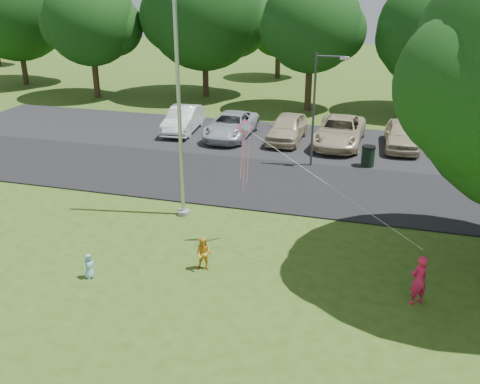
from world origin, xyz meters
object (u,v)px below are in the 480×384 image
(woman, at_px, (419,280))
(kite, at_px, (249,143))
(flagpole, at_px, (179,107))
(trash_can, at_px, (368,157))
(street_lamp, at_px, (319,100))
(child_blue, at_px, (89,266))
(child_yellow, at_px, (204,254))

(woman, xyz_separation_m, kite, (-5.44, 2.15, 2.83))
(flagpole, relative_size, kite, 1.71)
(flagpole, height_order, trash_can, flagpole)
(street_lamp, bearing_deg, child_blue, -114.26)
(child_blue, height_order, kite, kite)
(woman, distance_m, child_blue, 9.58)
(flagpole, bearing_deg, street_lamp, 59.19)
(child_blue, bearing_deg, child_yellow, -33.62)
(flagpole, bearing_deg, child_yellow, -60.04)
(flagpole, height_order, street_lamp, flagpole)
(trash_can, distance_m, child_yellow, 11.88)
(flagpole, height_order, child_yellow, flagpole)
(street_lamp, distance_m, trash_can, 3.63)
(flagpole, height_order, child_blue, flagpole)
(child_yellow, relative_size, child_blue, 1.37)
(woman, xyz_separation_m, child_blue, (-9.49, -1.27, -0.34))
(woman, xyz_separation_m, child_yellow, (-6.31, 0.12, -0.19))
(woman, distance_m, kite, 6.50)
(street_lamp, distance_m, child_blue, 13.23)
(trash_can, distance_m, kite, 10.14)
(child_yellow, height_order, child_blue, child_yellow)
(trash_can, height_order, child_blue, trash_can)
(trash_can, relative_size, child_blue, 1.30)
(flagpole, xyz_separation_m, child_blue, (-1.05, -5.07, -3.76))
(kite, bearing_deg, child_yellow, -140.01)
(child_yellow, bearing_deg, child_blue, -160.73)
(child_blue, bearing_deg, woman, -49.59)
(trash_can, bearing_deg, woman, -79.99)
(street_lamp, height_order, trash_can, street_lamp)
(child_blue, bearing_deg, street_lamp, 9.48)
(flagpole, distance_m, kite, 3.47)
(trash_can, relative_size, woman, 0.70)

